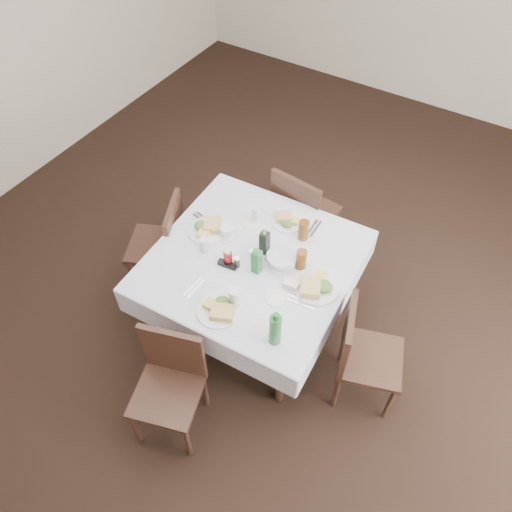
% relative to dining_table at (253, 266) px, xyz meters
% --- Properties ---
extents(ground_plane, '(7.00, 7.00, 0.00)m').
position_rel_dining_table_xyz_m(ground_plane, '(0.11, 0.22, -0.68)').
color(ground_plane, black).
extents(room_shell, '(6.04, 7.04, 2.80)m').
position_rel_dining_table_xyz_m(room_shell, '(0.11, 0.22, 1.03)').
color(room_shell, beige).
rests_on(room_shell, ground).
extents(dining_table, '(1.39, 1.39, 0.76)m').
position_rel_dining_table_xyz_m(dining_table, '(0.00, 0.00, 0.00)').
color(dining_table, '#322214').
rests_on(dining_table, ground).
extents(chair_north, '(0.48, 0.48, 0.93)m').
position_rel_dining_table_xyz_m(chair_north, '(-0.04, 0.81, -0.15)').
color(chair_north, '#322214').
rests_on(chair_north, ground).
extents(chair_south, '(0.51, 0.51, 0.86)m').
position_rel_dining_table_xyz_m(chair_south, '(-0.05, -0.90, -0.19)').
color(chair_south, '#322214').
rests_on(chair_south, ground).
extents(chair_east, '(0.51, 0.51, 0.86)m').
position_rel_dining_table_xyz_m(chair_east, '(0.88, -0.10, -0.19)').
color(chair_east, '#322214').
rests_on(chair_east, ground).
extents(chair_west, '(0.54, 0.54, 0.86)m').
position_rel_dining_table_xyz_m(chair_west, '(-0.81, -0.00, -0.19)').
color(chair_west, '#322214').
rests_on(chair_west, ground).
extents(meal_north, '(0.23, 0.23, 0.05)m').
position_rel_dining_table_xyz_m(meal_north, '(0.03, 0.43, 0.10)').
color(meal_north, white).
rests_on(meal_north, dining_table).
extents(meal_south, '(0.28, 0.28, 0.06)m').
position_rel_dining_table_xyz_m(meal_south, '(0.05, -0.47, 0.10)').
color(meal_south, white).
rests_on(meal_south, dining_table).
extents(meal_east, '(0.31, 0.31, 0.07)m').
position_rel_dining_table_xyz_m(meal_east, '(0.48, 0.00, 0.11)').
color(meal_east, white).
rests_on(meal_east, dining_table).
extents(meal_west, '(0.28, 0.28, 0.06)m').
position_rel_dining_table_xyz_m(meal_west, '(-0.41, 0.06, 0.10)').
color(meal_west, white).
rests_on(meal_west, dining_table).
extents(side_plate_a, '(0.16, 0.16, 0.01)m').
position_rel_dining_table_xyz_m(side_plate_a, '(-0.18, 0.29, 0.09)').
color(side_plate_a, white).
rests_on(side_plate_a, dining_table).
extents(side_plate_b, '(0.14, 0.14, 0.01)m').
position_rel_dining_table_xyz_m(side_plate_b, '(0.30, -0.20, 0.09)').
color(side_plate_b, white).
rests_on(side_plate_b, dining_table).
extents(water_n, '(0.07, 0.07, 0.13)m').
position_rel_dining_table_xyz_m(water_n, '(-0.16, 0.33, 0.14)').
color(water_n, silver).
rests_on(water_n, dining_table).
extents(water_s, '(0.08, 0.08, 0.14)m').
position_rel_dining_table_xyz_m(water_s, '(0.10, -0.37, 0.15)').
color(water_s, silver).
rests_on(water_s, dining_table).
extents(water_e, '(0.06, 0.06, 0.11)m').
position_rel_dining_table_xyz_m(water_e, '(0.31, 0.16, 0.14)').
color(water_e, silver).
rests_on(water_e, dining_table).
extents(water_w, '(0.06, 0.06, 0.11)m').
position_rel_dining_table_xyz_m(water_w, '(-0.32, -0.10, 0.14)').
color(water_w, silver).
rests_on(water_w, dining_table).
extents(iced_tea_a, '(0.07, 0.07, 0.15)m').
position_rel_dining_table_xyz_m(iced_tea_a, '(0.20, 0.35, 0.16)').
color(iced_tea_a, brown).
rests_on(iced_tea_a, dining_table).
extents(iced_tea_b, '(0.07, 0.07, 0.15)m').
position_rel_dining_table_xyz_m(iced_tea_b, '(0.31, 0.11, 0.15)').
color(iced_tea_b, brown).
rests_on(iced_tea_b, dining_table).
extents(bread_basket, '(0.23, 0.23, 0.07)m').
position_rel_dining_table_xyz_m(bread_basket, '(0.18, 0.07, 0.12)').
color(bread_basket, silver).
rests_on(bread_basket, dining_table).
extents(oil_cruet_dark, '(0.06, 0.06, 0.23)m').
position_rel_dining_table_xyz_m(oil_cruet_dark, '(0.03, 0.10, 0.18)').
color(oil_cruet_dark, black).
rests_on(oil_cruet_dark, dining_table).
extents(oil_cruet_green, '(0.06, 0.06, 0.24)m').
position_rel_dining_table_xyz_m(oil_cruet_green, '(0.08, -0.07, 0.18)').
color(oil_cruet_green, '#1E6C2A').
rests_on(oil_cruet_green, dining_table).
extents(ketchup_bottle, '(0.06, 0.06, 0.13)m').
position_rel_dining_table_xyz_m(ketchup_bottle, '(-0.12, -0.12, 0.14)').
color(ketchup_bottle, maroon).
rests_on(ketchup_bottle, dining_table).
extents(salt_shaker, '(0.03, 0.03, 0.07)m').
position_rel_dining_table_xyz_m(salt_shaker, '(-0.01, 0.01, 0.12)').
color(salt_shaker, white).
rests_on(salt_shaker, dining_table).
extents(pepper_shaker, '(0.04, 0.04, 0.08)m').
position_rel_dining_table_xyz_m(pepper_shaker, '(-0.05, -0.11, 0.12)').
color(pepper_shaker, '#423122').
rests_on(pepper_shaker, dining_table).
extents(coffee_mug, '(0.12, 0.12, 0.09)m').
position_rel_dining_table_xyz_m(coffee_mug, '(-0.26, 0.07, 0.12)').
color(coffee_mug, white).
rests_on(coffee_mug, dining_table).
extents(sunglasses, '(0.14, 0.06, 0.03)m').
position_rel_dining_table_xyz_m(sunglasses, '(-0.11, -0.14, 0.09)').
color(sunglasses, black).
rests_on(sunglasses, dining_table).
extents(green_bottle, '(0.07, 0.07, 0.28)m').
position_rel_dining_table_xyz_m(green_bottle, '(0.45, -0.47, 0.20)').
color(green_bottle, '#1E6C2A').
rests_on(green_bottle, dining_table).
extents(sugar_caddy, '(0.11, 0.07, 0.05)m').
position_rel_dining_table_xyz_m(sugar_caddy, '(0.34, -0.08, 0.11)').
color(sugar_caddy, white).
rests_on(sugar_caddy, dining_table).
extents(cutlery_n, '(0.05, 0.19, 0.01)m').
position_rel_dining_table_xyz_m(cutlery_n, '(0.23, 0.47, 0.08)').
color(cutlery_n, silver).
rests_on(cutlery_n, dining_table).
extents(cutlery_s, '(0.05, 0.17, 0.01)m').
position_rel_dining_table_xyz_m(cutlery_s, '(-0.19, -0.41, 0.08)').
color(cutlery_s, silver).
rests_on(cutlery_s, dining_table).
extents(cutlery_e, '(0.21, 0.07, 0.01)m').
position_rel_dining_table_xyz_m(cutlery_e, '(0.45, -0.15, 0.08)').
color(cutlery_e, silver).
rests_on(cutlery_e, dining_table).
extents(cutlery_w, '(0.21, 0.10, 0.01)m').
position_rel_dining_table_xyz_m(cutlery_w, '(-0.49, 0.13, 0.08)').
color(cutlery_w, silver).
rests_on(cutlery_w, dining_table).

